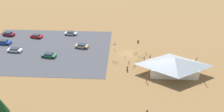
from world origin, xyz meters
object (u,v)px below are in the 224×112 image
at_px(bicycle_red_yard_left, 140,62).
at_px(bicycle_green_by_bin, 135,53).
at_px(lot_sign, 115,46).
at_px(bicycle_black_edge_north, 135,66).
at_px(bicycle_white_edge_south, 141,57).
at_px(car_tan_back_corner, 82,46).
at_px(car_white_inner_stall, 15,50).
at_px(car_silver_far_end, 71,33).
at_px(car_green_aisle_side, 49,55).
at_px(visitor_near_lot, 150,56).
at_px(bicycle_yellow_near_sign, 125,56).
at_px(car_red_second_row, 36,36).
at_px(visitor_at_bikes, 127,68).
at_px(bicycle_silver_lone_west, 174,57).
at_px(bicycle_teal_yard_front, 115,62).
at_px(bike_pavilion, 174,64).
at_px(car_maroon_front_row, 9,34).
at_px(bicycle_orange_mid_cluster, 146,54).
at_px(car_blue_end_stall, 4,42).
at_px(trash_bin, 138,41).
at_px(bicycle_blue_lone_east, 129,63).

bearing_deg(bicycle_red_yard_left, bicycle_green_by_bin, -77.63).
height_order(lot_sign, bicycle_black_edge_north, lot_sign).
bearing_deg(bicycle_black_edge_north, bicycle_white_edge_south, -113.56).
relative_size(car_tan_back_corner, car_white_inner_stall, 0.96).
bearing_deg(car_silver_far_end, car_tan_back_corner, 120.41).
bearing_deg(car_green_aisle_side, visitor_near_lot, -178.73).
height_order(bicycle_red_yard_left, car_silver_far_end, car_silver_far_end).
bearing_deg(bicycle_yellow_near_sign, car_red_second_row, -21.08).
relative_size(bicycle_green_by_bin, car_silver_far_end, 0.29).
bearing_deg(visitor_at_bikes, bicycle_black_edge_north, -134.49).
height_order(bicycle_silver_lone_west, car_white_inner_stall, car_white_inner_stall).
xyz_separation_m(bicycle_yellow_near_sign, bicycle_silver_lone_west, (-15.27, -0.66, 0.01)).
height_order(lot_sign, visitor_at_bikes, lot_sign).
relative_size(bicycle_teal_yard_front, visitor_at_bikes, 1.00).
bearing_deg(lot_sign, bike_pavilion, 141.90).
xyz_separation_m(bike_pavilion, car_silver_far_end, (33.47, -23.55, -2.13)).
height_order(car_maroon_front_row, car_tan_back_corner, car_maroon_front_row).
height_order(lot_sign, bicycle_white_edge_south, lot_sign).
bearing_deg(bicycle_black_edge_north, bicycle_silver_lone_west, -155.39).
distance_m(bike_pavilion, car_green_aisle_side, 37.33).
bearing_deg(car_silver_far_end, bicycle_orange_mid_cluster, 153.18).
bearing_deg(bicycle_red_yard_left, bicycle_white_edge_south, -102.50).
xyz_separation_m(bicycle_red_yard_left, bicycle_teal_yard_front, (7.30, 0.76, 0.01)).
bearing_deg(bicycle_silver_lone_west, bicycle_teal_yard_front, 13.11).
xyz_separation_m(car_silver_far_end, car_tan_back_corner, (-5.97, 10.17, 0.05)).
height_order(bike_pavilion, visitor_at_bikes, bike_pavilion).
distance_m(bicycle_yellow_near_sign, bicycle_white_edge_south, 4.99).
height_order(bicycle_green_by_bin, car_tan_back_corner, car_tan_back_corner).
relative_size(bicycle_teal_yard_front, bicycle_orange_mid_cluster, 1.01).
bearing_deg(car_silver_far_end, bicycle_green_by_bin, 149.95).
height_order(bike_pavilion, bicycle_green_by_bin, bike_pavilion).
bearing_deg(car_silver_far_end, car_green_aisle_side, 79.26).
xyz_separation_m(bicycle_orange_mid_cluster, car_maroon_front_row, (50.32, -11.78, 0.40)).
bearing_deg(bicycle_green_by_bin, car_blue_end_stall, -6.24).
bearing_deg(bike_pavilion, bicycle_silver_lone_west, -105.28).
xyz_separation_m(trash_bin, visitor_at_bikes, (4.00, 17.77, 0.46)).
xyz_separation_m(car_blue_end_stall, car_maroon_front_row, (1.65, -6.86, 0.02)).
bearing_deg(car_white_inner_stall, bicycle_white_edge_south, 177.54).
xyz_separation_m(bicycle_orange_mid_cluster, visitor_at_bikes, (6.05, 9.29, 0.52)).
bearing_deg(car_maroon_front_row, car_white_inner_stall, 123.33).
height_order(car_white_inner_stall, visitor_near_lot, visitor_near_lot).
relative_size(bicycle_silver_lone_west, car_tan_back_corner, 0.34).
relative_size(trash_bin, bicycle_green_by_bin, 0.65).
distance_m(bicycle_red_yard_left, car_green_aisle_side, 28.09).
bearing_deg(car_white_inner_stall, bicycle_red_yard_left, 173.40).
bearing_deg(bike_pavilion, bicycle_red_yard_left, -29.98).
bearing_deg(bike_pavilion, visitor_near_lot, -54.53).
xyz_separation_m(bicycle_orange_mid_cluster, car_green_aisle_side, (30.33, 3.01, 0.33)).
bearing_deg(bike_pavilion, bicycle_green_by_bin, -45.33).
distance_m(bicycle_blue_lone_east, car_red_second_row, 37.48).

